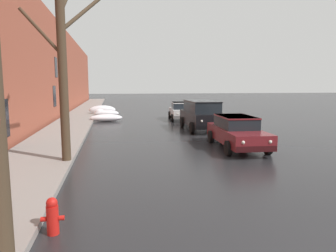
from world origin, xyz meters
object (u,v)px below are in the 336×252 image
object	(u,v)px
bare_tree_second_along_sidewalk	(62,61)
suv_black_parked_kerbside_close	(202,114)
sedan_white_parked_kerbside_mid	(181,111)
fire_hydrant	(52,216)
sedan_maroon_approaching_near_lane	(237,131)

from	to	relation	value
bare_tree_second_along_sidewalk	suv_black_parked_kerbside_close	distance (m)	10.40
suv_black_parked_kerbside_close	sedan_white_parked_kerbside_mid	size ratio (longest dim) A/B	1.12
bare_tree_second_along_sidewalk	fire_hydrant	distance (m)	6.24
sedan_white_parked_kerbside_mid	fire_hydrant	distance (m)	19.20
sedan_maroon_approaching_near_lane	fire_hydrant	distance (m)	9.45
sedan_maroon_approaching_near_lane	fire_hydrant	world-z (taller)	sedan_maroon_approaching_near_lane
suv_black_parked_kerbside_close	fire_hydrant	size ratio (longest dim) A/B	6.56
sedan_maroon_approaching_near_lane	suv_black_parked_kerbside_close	distance (m)	5.65
suv_black_parked_kerbside_close	sedan_maroon_approaching_near_lane	bearing A→B (deg)	-90.78
bare_tree_second_along_sidewalk	fire_hydrant	bearing A→B (deg)	-84.61
sedan_maroon_approaching_near_lane	fire_hydrant	xyz separation A→B (m)	(-6.52, -6.82, -0.40)
sedan_maroon_approaching_near_lane	fire_hydrant	size ratio (longest dim) A/B	6.35
bare_tree_second_along_sidewalk	fire_hydrant	size ratio (longest dim) A/B	9.45
sedan_maroon_approaching_near_lane	fire_hydrant	bearing A→B (deg)	-133.70
suv_black_parked_kerbside_close	fire_hydrant	xyz separation A→B (m)	(-6.60, -12.47, -0.63)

